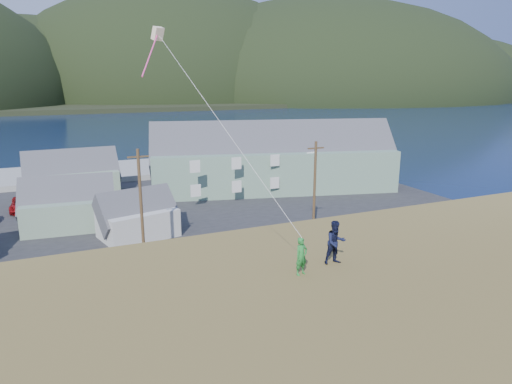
# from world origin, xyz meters

# --- Properties ---
(ground) EXTENTS (900.00, 900.00, 0.00)m
(ground) POSITION_xyz_m (0.00, 0.00, 0.00)
(ground) COLOR #0A1638
(ground) RESTS_ON ground
(grass_strip) EXTENTS (110.00, 8.00, 0.10)m
(grass_strip) POSITION_xyz_m (0.00, -2.00, 0.05)
(grass_strip) COLOR #4C3D19
(grass_strip) RESTS_ON ground
(waterfront_lot) EXTENTS (72.00, 36.00, 0.12)m
(waterfront_lot) POSITION_xyz_m (0.00, 17.00, 0.06)
(waterfront_lot) COLOR #28282B
(waterfront_lot) RESTS_ON ground
(wharf) EXTENTS (26.00, 14.00, 0.90)m
(wharf) POSITION_xyz_m (-6.00, 40.00, 0.45)
(wharf) COLOR gray
(wharf) RESTS_ON ground
(far_shore) EXTENTS (900.00, 320.00, 2.00)m
(far_shore) POSITION_xyz_m (0.00, 330.00, 1.00)
(far_shore) COLOR black
(far_shore) RESTS_ON ground
(far_hills) EXTENTS (760.00, 265.00, 143.00)m
(far_hills) POSITION_xyz_m (35.59, 279.38, 2.00)
(far_hills) COLOR black
(far_hills) RESTS_ON ground
(lodge) EXTENTS (32.89, 16.24, 11.15)m
(lodge) POSITION_xyz_m (18.18, 20.69, 4.30)
(lodge) COLOR slate
(lodge) RESTS_ON waterfront_lot
(shed_palegreen_near) EXTENTS (9.26, 6.29, 6.38)m
(shed_palegreen_near) POSITION_xyz_m (-7.34, 14.28, 2.41)
(shed_palegreen_near) COLOR gray
(shed_palegreen_near) RESTS_ON waterfront_lot
(shed_white) EXTENTS (7.92, 6.20, 5.57)m
(shed_white) POSITION_xyz_m (-1.55, 8.77, 2.16)
(shed_white) COLOR beige
(shed_white) RESTS_ON waterfront_lot
(shed_palegreen_far) EXTENTS (11.17, 6.61, 7.41)m
(shed_palegreen_far) POSITION_xyz_m (-6.50, 26.89, 2.83)
(shed_palegreen_far) COLOR gray
(shed_palegreen_far) RESTS_ON waterfront_lot
(utility_poles) EXTENTS (31.85, 0.24, 9.37)m
(utility_poles) POSITION_xyz_m (-2.53, 1.50, 4.70)
(utility_poles) COLOR #47331E
(utility_poles) RESTS_ON waterfront_lot
(parked_cars) EXTENTS (24.01, 10.19, 1.54)m
(parked_cars) POSITION_xyz_m (-9.80, 20.19, 0.86)
(parked_cars) COLOR black
(parked_cars) RESTS_ON waterfront_lot
(kite_flyer_green) EXTENTS (0.62, 0.48, 1.49)m
(kite_flyer_green) POSITION_xyz_m (0.56, -18.49, 7.95)
(kite_flyer_green) COLOR #217A2E
(kite_flyer_green) RESTS_ON hillside
(kite_flyer_navy) EXTENTS (0.94, 0.76, 1.82)m
(kite_flyer_navy) POSITION_xyz_m (2.36, -18.09, 8.11)
(kite_flyer_navy) COLOR black
(kite_flyer_navy) RESTS_ON hillside
(kite_rig) EXTENTS (2.54, 3.42, 10.65)m
(kite_rig) POSITION_xyz_m (-3.26, -12.56, 16.17)
(kite_rig) COLOR #FEE4C1
(kite_rig) RESTS_ON ground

